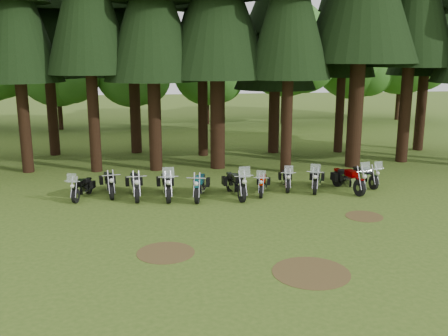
# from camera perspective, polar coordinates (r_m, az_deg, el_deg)

# --- Properties ---
(ground) EXTENTS (120.00, 120.00, 0.00)m
(ground) POSITION_cam_1_polar(r_m,az_deg,el_deg) (17.83, 2.91, -6.68)
(ground) COLOR #3B571A
(ground) RESTS_ON ground
(pine_back_4) EXTENTS (4.94, 4.94, 13.78)m
(pine_back_4) POSITION_cam_1_polar(r_m,az_deg,el_deg) (30.69, 6.00, 17.10)
(pine_back_4) COLOR black
(pine_back_4) RESTS_ON ground
(decid_2) EXTENTS (6.72, 6.53, 8.40)m
(decid_2) POSITION_cam_1_polar(r_m,az_deg,el_deg) (41.91, -18.21, 10.89)
(decid_2) COLOR black
(decid_2) RESTS_ON ground
(decid_3) EXTENTS (6.12, 5.95, 7.65)m
(decid_3) POSITION_cam_1_polar(r_m,az_deg,el_deg) (41.67, -10.18, 10.71)
(decid_3) COLOR black
(decid_3) RESTS_ON ground
(decid_4) EXTENTS (5.93, 5.76, 7.41)m
(decid_4) POSITION_cam_1_polar(r_m,az_deg,el_deg) (43.11, -1.59, 10.78)
(decid_4) COLOR black
(decid_4) RESTS_ON ground
(decid_5) EXTENTS (8.45, 8.21, 10.56)m
(decid_5) POSITION_cam_1_polar(r_m,az_deg,el_deg) (43.74, 7.50, 13.15)
(decid_5) COLOR black
(decid_5) RESTS_ON ground
(decid_6) EXTENTS (7.06, 6.86, 8.82)m
(decid_6) POSITION_cam_1_polar(r_m,az_deg,el_deg) (47.10, 14.92, 11.56)
(decid_6) COLOR black
(decid_6) RESTS_ON ground
(decid_7) EXTENTS (8.44, 8.20, 10.55)m
(decid_7) POSITION_cam_1_polar(r_m,az_deg,el_deg) (48.89, 20.18, 12.44)
(decid_7) COLOR black
(decid_7) RESTS_ON ground
(dirt_patch_0) EXTENTS (1.80, 1.80, 0.01)m
(dirt_patch_0) POSITION_cam_1_polar(r_m,az_deg,el_deg) (15.67, -6.68, -9.57)
(dirt_patch_0) COLOR #4C3D1E
(dirt_patch_0) RESTS_ON ground
(dirt_patch_1) EXTENTS (1.40, 1.40, 0.01)m
(dirt_patch_1) POSITION_cam_1_polar(r_m,az_deg,el_deg) (19.59, 15.72, -5.33)
(dirt_patch_1) COLOR #4C3D1E
(dirt_patch_1) RESTS_ON ground
(dirt_patch_2) EXTENTS (2.20, 2.20, 0.01)m
(dirt_patch_2) POSITION_cam_1_polar(r_m,az_deg,el_deg) (14.47, 9.92, -11.67)
(dirt_patch_2) COLOR #4C3D1E
(dirt_patch_2) RESTS_ON ground
(motorcycle_0) EXTENTS (0.77, 2.07, 1.31)m
(motorcycle_0) POSITION_cam_1_polar(r_m,az_deg,el_deg) (21.91, -15.91, -2.23)
(motorcycle_0) COLOR black
(motorcycle_0) RESTS_ON ground
(motorcycle_1) EXTENTS (0.59, 2.30, 0.94)m
(motorcycle_1) POSITION_cam_1_polar(r_m,az_deg,el_deg) (22.19, -13.01, -1.76)
(motorcycle_1) COLOR black
(motorcycle_1) RESTS_ON ground
(motorcycle_2) EXTENTS (0.45, 2.46, 1.00)m
(motorcycle_2) POSITION_cam_1_polar(r_m,az_deg,el_deg) (21.56, -10.13, -1.98)
(motorcycle_2) COLOR black
(motorcycle_2) RESTS_ON ground
(motorcycle_3) EXTENTS (0.51, 2.52, 1.58)m
(motorcycle_3) POSITION_cam_1_polar(r_m,az_deg,el_deg) (21.31, -6.60, -1.98)
(motorcycle_3) COLOR black
(motorcycle_3) RESTS_ON ground
(motorcycle_4) EXTENTS (0.66, 2.35, 0.97)m
(motorcycle_4) POSITION_cam_1_polar(r_m,az_deg,el_deg) (21.16, -2.79, -2.12)
(motorcycle_4) COLOR black
(motorcycle_4) RESTS_ON ground
(motorcycle_5) EXTENTS (0.67, 2.51, 1.58)m
(motorcycle_5) POSITION_cam_1_polar(r_m,az_deg,el_deg) (21.29, 1.34, -1.92)
(motorcycle_5) COLOR black
(motorcycle_5) RESTS_ON ground
(motorcycle_6) EXTENTS (0.82, 1.99, 1.27)m
(motorcycle_6) POSITION_cam_1_polar(r_m,az_deg,el_deg) (21.81, 4.43, -1.87)
(motorcycle_6) COLOR black
(motorcycle_6) RESTS_ON ground
(motorcycle_7) EXTENTS (0.58, 2.05, 1.29)m
(motorcycle_7) POSITION_cam_1_polar(r_m,az_deg,el_deg) (22.73, 7.12, -1.31)
(motorcycle_7) COLOR black
(motorcycle_7) RESTS_ON ground
(motorcycle_8) EXTENTS (1.09, 2.20, 1.43)m
(motorcycle_8) POSITION_cam_1_polar(r_m,az_deg,el_deg) (22.71, 10.50, -1.32)
(motorcycle_8) COLOR black
(motorcycle_8) RESTS_ON ground
(motorcycle_9) EXTENTS (0.83, 2.47, 1.56)m
(motorcycle_9) POSITION_cam_1_polar(r_m,az_deg,el_deg) (22.81, 14.03, -1.32)
(motorcycle_9) COLOR black
(motorcycle_9) RESTS_ON ground
(motorcycle_10) EXTENTS (0.61, 2.15, 1.35)m
(motorcycle_10) POSITION_cam_1_polar(r_m,az_deg,el_deg) (24.01, 15.78, -0.89)
(motorcycle_10) COLOR black
(motorcycle_10) RESTS_ON ground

